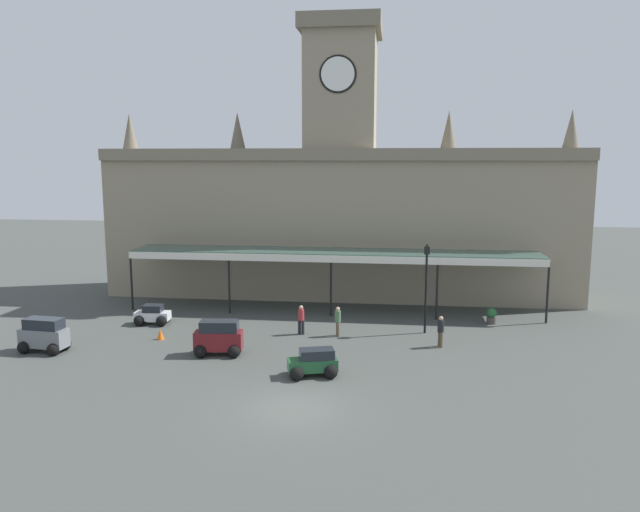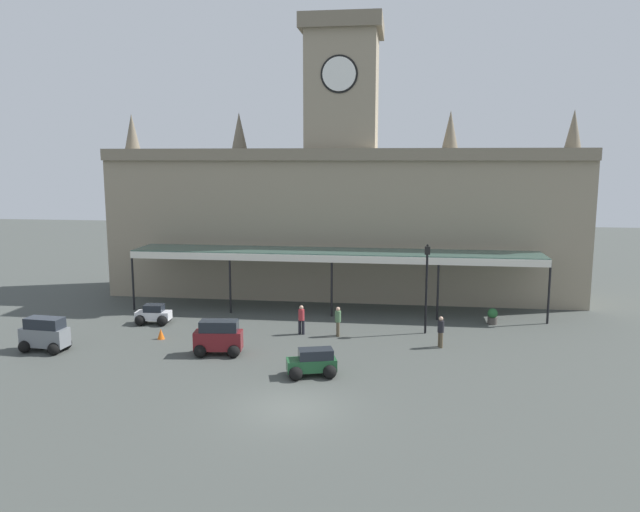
% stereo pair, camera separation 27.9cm
% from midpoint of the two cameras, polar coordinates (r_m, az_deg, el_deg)
% --- Properties ---
extents(ground_plane, '(140.00, 140.00, 0.00)m').
position_cam_midpoint_polar(ground_plane, '(25.06, -2.46, -14.02)').
color(ground_plane, '#424642').
extents(station_building, '(33.16, 5.79, 19.26)m').
position_cam_midpoint_polar(station_building, '(43.92, 2.24, 4.41)').
color(station_building, gray).
rests_on(station_building, ground).
extents(entrance_canopy, '(26.33, 3.26, 3.97)m').
position_cam_midpoint_polar(entrance_canopy, '(39.16, 1.52, 0.25)').
color(entrance_canopy, '#38564C').
rests_on(entrance_canopy, ground).
extents(car_grey_van, '(2.47, 1.73, 1.77)m').
position_cam_midpoint_polar(car_grey_van, '(34.67, -24.09, -6.82)').
color(car_grey_van, slate).
rests_on(car_grey_van, ground).
extents(car_white_sedan, '(2.11, 1.61, 1.19)m').
position_cam_midpoint_polar(car_white_sedan, '(38.15, -15.07, -5.40)').
color(car_white_sedan, silver).
rests_on(car_white_sedan, ground).
extents(car_maroon_van, '(2.49, 1.77, 1.77)m').
position_cam_midpoint_polar(car_maroon_van, '(31.56, -9.20, -7.66)').
color(car_maroon_van, maroon).
rests_on(car_maroon_van, ground).
extents(car_green_estate, '(2.41, 1.94, 1.27)m').
position_cam_midpoint_polar(car_green_estate, '(28.26, -0.44, -10.06)').
color(car_green_estate, '#1E512D').
rests_on(car_green_estate, ground).
extents(pedestrian_near_entrance, '(0.34, 0.38, 1.67)m').
position_cam_midpoint_polar(pedestrian_near_entrance, '(32.91, 11.44, -6.84)').
color(pedestrian_near_entrance, brown).
rests_on(pedestrian_near_entrance, ground).
extents(pedestrian_beside_cars, '(0.34, 0.39, 1.67)m').
position_cam_midpoint_polar(pedestrian_beside_cars, '(34.28, 1.92, -6.02)').
color(pedestrian_beside_cars, brown).
rests_on(pedestrian_beside_cars, ground).
extents(pedestrian_crossing_forecourt, '(0.38, 0.34, 1.67)m').
position_cam_midpoint_polar(pedestrian_crossing_forecourt, '(34.63, -1.52, -5.86)').
color(pedestrian_crossing_forecourt, black).
rests_on(pedestrian_crossing_forecourt, ground).
extents(victorian_lamppost, '(0.30, 0.30, 5.12)m').
position_cam_midpoint_polar(victorian_lamppost, '(34.84, 10.15, -2.09)').
color(victorian_lamppost, black).
rests_on(victorian_lamppost, ground).
extents(traffic_cone, '(0.40, 0.40, 0.59)m').
position_cam_midpoint_polar(traffic_cone, '(34.96, -14.41, -7.05)').
color(traffic_cone, orange).
rests_on(traffic_cone, ground).
extents(planter_forecourt_centre, '(0.60, 0.60, 0.96)m').
position_cam_midpoint_polar(planter_forecourt_centre, '(38.27, 16.00, -5.41)').
color(planter_forecourt_centre, '#47423D').
rests_on(planter_forecourt_centre, ground).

